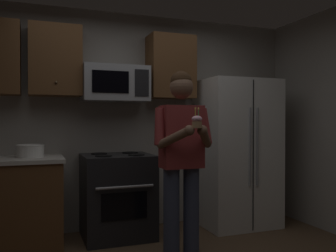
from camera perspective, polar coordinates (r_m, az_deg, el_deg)
wall_back at (r=4.48m, az=-7.17°, el=0.85°), size 4.40×0.10×2.60m
oven_range at (r=4.15m, az=-7.95°, el=-10.81°), size 0.76×0.70×0.93m
microwave at (r=4.20m, az=-8.33°, el=6.59°), size 0.74×0.41×0.40m
refrigerator at (r=4.61m, az=10.75°, el=-4.14°), size 0.90×0.75×1.80m
cabinet_row_upper at (r=4.20m, az=-16.30°, el=9.73°), size 2.78×0.36×0.76m
bowl_large_white at (r=4.04m, az=-20.83°, el=-3.61°), size 0.28×0.28×0.13m
person at (r=3.37m, az=2.20°, el=-4.32°), size 0.60×0.48×1.76m
cupcake at (r=3.06m, az=4.57°, el=0.72°), size 0.09×0.09×0.17m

